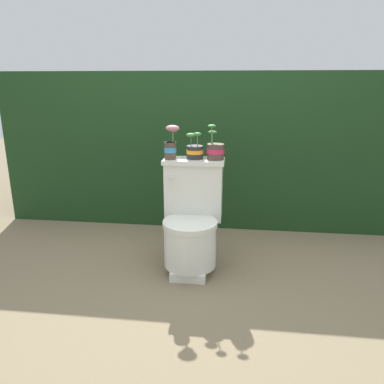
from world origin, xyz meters
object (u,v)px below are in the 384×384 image
at_px(toilet, 192,221).
at_px(potted_plant_midleft, 195,150).
at_px(potted_plant_left, 171,145).
at_px(potted_plant_middle, 215,150).

height_order(toilet, potted_plant_midleft, potted_plant_midleft).
height_order(potted_plant_left, potted_plant_midleft, potted_plant_left).
distance_m(toilet, potted_plant_midleft, 0.50).
height_order(potted_plant_left, potted_plant_middle, potted_plant_middle).
distance_m(potted_plant_left, potted_plant_midleft, 0.17).
bearing_deg(potted_plant_midleft, potted_plant_middle, -3.17).
bearing_deg(potted_plant_middle, toilet, -137.98).
bearing_deg(potted_plant_middle, potted_plant_left, -175.23).
bearing_deg(toilet, potted_plant_left, 145.83).
distance_m(toilet, potted_plant_middle, 0.53).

